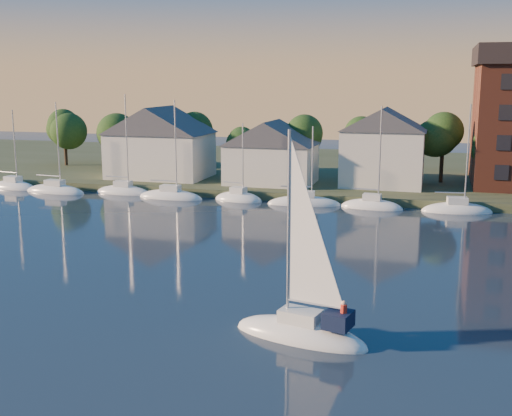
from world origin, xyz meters
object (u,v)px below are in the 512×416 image
at_px(clubhouse_west, 160,141).
at_px(hero_sailboat, 302,329).
at_px(clubhouse_centre, 271,151).
at_px(clubhouse_east, 383,146).

xyz_separation_m(clubhouse_west, hero_sailboat, (29.86, -47.50, -5.38)).
height_order(clubhouse_centre, clubhouse_east, clubhouse_east).
xyz_separation_m(clubhouse_east, hero_sailboat, (-0.14, -48.50, -5.45)).
relative_size(clubhouse_west, clubhouse_centre, 1.18).
height_order(clubhouse_east, hero_sailboat, hero_sailboat).
xyz_separation_m(clubhouse_west, clubhouse_east, (30.00, 1.00, 0.07)).
bearing_deg(hero_sailboat, clubhouse_east, -77.28).
bearing_deg(clubhouse_centre, hero_sailboat, -73.41).
height_order(clubhouse_west, clubhouse_east, clubhouse_east).
bearing_deg(hero_sailboat, clubhouse_west, -44.96).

